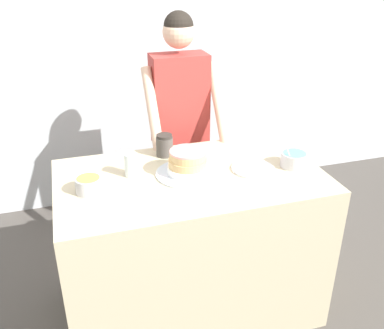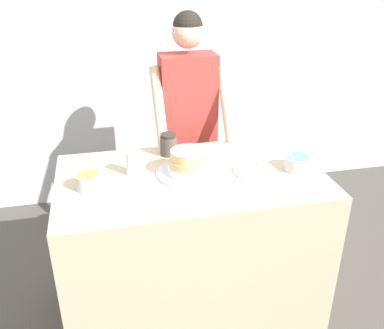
{
  "view_description": "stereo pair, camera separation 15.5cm",
  "coord_description": "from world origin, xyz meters",
  "px_view_note": "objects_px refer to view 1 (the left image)",
  "views": [
    {
      "loc": [
        -0.59,
        -1.56,
        2.01
      ],
      "look_at": [
        -0.01,
        0.37,
        1.01
      ],
      "focal_mm": 40.0,
      "sensor_mm": 36.0,
      "label": 1
    },
    {
      "loc": [
        -0.44,
        -1.6,
        2.01
      ],
      "look_at": [
        -0.01,
        0.37,
        1.01
      ],
      "focal_mm": 40.0,
      "sensor_mm": 36.0,
      "label": 2
    }
  ],
  "objects_px": {
    "frosting_bowl_blue": "(294,159)",
    "ceramic_plate": "(253,169)",
    "person_baker": "(180,113)",
    "cake": "(188,164)",
    "stoneware_jar": "(165,145)",
    "drinking_glass": "(131,165)",
    "frosting_bowl_olive": "(89,184)"
  },
  "relations": [
    {
      "from": "cake",
      "to": "stoneware_jar",
      "type": "bearing_deg",
      "value": 102.82
    },
    {
      "from": "frosting_bowl_blue",
      "to": "stoneware_jar",
      "type": "distance_m",
      "value": 0.75
    },
    {
      "from": "frosting_bowl_blue",
      "to": "ceramic_plate",
      "type": "xyz_separation_m",
      "value": [
        -0.24,
        0.03,
        -0.04
      ]
    },
    {
      "from": "person_baker",
      "to": "cake",
      "type": "xyz_separation_m",
      "value": [
        -0.14,
        -0.67,
        -0.05
      ]
    },
    {
      "from": "person_baker",
      "to": "cake",
      "type": "bearing_deg",
      "value": -102.13
    },
    {
      "from": "frosting_bowl_blue",
      "to": "cake",
      "type": "bearing_deg",
      "value": 172.53
    },
    {
      "from": "person_baker",
      "to": "frosting_bowl_blue",
      "type": "distance_m",
      "value": 0.88
    },
    {
      "from": "frosting_bowl_blue",
      "to": "stoneware_jar",
      "type": "xyz_separation_m",
      "value": [
        -0.67,
        0.35,
        0.02
      ]
    },
    {
      "from": "frosting_bowl_olive",
      "to": "ceramic_plate",
      "type": "relative_size",
      "value": 0.56
    },
    {
      "from": "stoneware_jar",
      "to": "ceramic_plate",
      "type": "bearing_deg",
      "value": -37.39
    },
    {
      "from": "cake",
      "to": "drinking_glass",
      "type": "bearing_deg",
      "value": 166.02
    },
    {
      "from": "cake",
      "to": "frosting_bowl_blue",
      "type": "relative_size",
      "value": 2.13
    },
    {
      "from": "drinking_glass",
      "to": "stoneware_jar",
      "type": "height_order",
      "value": "stoneware_jar"
    },
    {
      "from": "frosting_bowl_blue",
      "to": "ceramic_plate",
      "type": "relative_size",
      "value": 0.69
    },
    {
      "from": "frosting_bowl_olive",
      "to": "drinking_glass",
      "type": "distance_m",
      "value": 0.26
    },
    {
      "from": "drinking_glass",
      "to": "stoneware_jar",
      "type": "relative_size",
      "value": 0.98
    },
    {
      "from": "person_baker",
      "to": "stoneware_jar",
      "type": "xyz_separation_m",
      "value": [
        -0.21,
        -0.4,
        -0.05
      ]
    },
    {
      "from": "cake",
      "to": "stoneware_jar",
      "type": "height_order",
      "value": "cake"
    },
    {
      "from": "drinking_glass",
      "to": "stoneware_jar",
      "type": "bearing_deg",
      "value": 40.45
    },
    {
      "from": "person_baker",
      "to": "ceramic_plate",
      "type": "bearing_deg",
      "value": -72.94
    },
    {
      "from": "frosting_bowl_blue",
      "to": "stoneware_jar",
      "type": "relative_size",
      "value": 1.24
    },
    {
      "from": "person_baker",
      "to": "stoneware_jar",
      "type": "relative_size",
      "value": 12.77
    },
    {
      "from": "cake",
      "to": "frosting_bowl_blue",
      "type": "bearing_deg",
      "value": -7.47
    },
    {
      "from": "person_baker",
      "to": "frosting_bowl_blue",
      "type": "xyz_separation_m",
      "value": [
        0.46,
        -0.75,
        -0.07
      ]
    },
    {
      "from": "ceramic_plate",
      "to": "stoneware_jar",
      "type": "height_order",
      "value": "stoneware_jar"
    },
    {
      "from": "ceramic_plate",
      "to": "frosting_bowl_blue",
      "type": "bearing_deg",
      "value": -6.18
    },
    {
      "from": "person_baker",
      "to": "cake",
      "type": "height_order",
      "value": "person_baker"
    },
    {
      "from": "stoneware_jar",
      "to": "cake",
      "type": "bearing_deg",
      "value": -77.18
    },
    {
      "from": "frosting_bowl_blue",
      "to": "frosting_bowl_olive",
      "type": "distance_m",
      "value": 1.13
    },
    {
      "from": "stoneware_jar",
      "to": "drinking_glass",
      "type": "bearing_deg",
      "value": -139.55
    },
    {
      "from": "cake",
      "to": "drinking_glass",
      "type": "distance_m",
      "value": 0.31
    },
    {
      "from": "person_baker",
      "to": "cake",
      "type": "distance_m",
      "value": 0.69
    }
  ]
}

